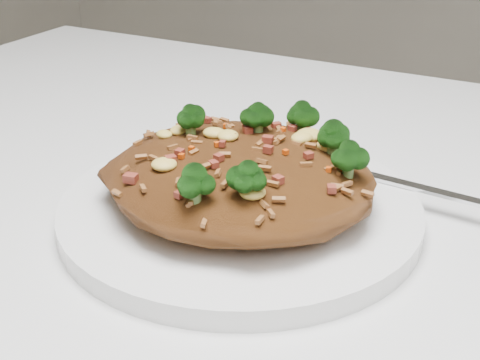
# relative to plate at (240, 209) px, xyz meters

# --- Properties ---
(plate) EXTENTS (0.24, 0.24, 0.01)m
(plate) POSITION_rel_plate_xyz_m (0.00, 0.00, 0.00)
(plate) COLOR white
(plate) RESTS_ON dining_table
(fried_rice) EXTENTS (0.18, 0.17, 0.06)m
(fried_rice) POSITION_rel_plate_xyz_m (0.00, 0.00, 0.03)
(fried_rice) COLOR brown
(fried_rice) RESTS_ON plate
(fork) EXTENTS (0.16, 0.03, 0.00)m
(fork) POSITION_rel_plate_xyz_m (0.07, 0.07, 0.01)
(fork) COLOR silver
(fork) RESTS_ON plate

